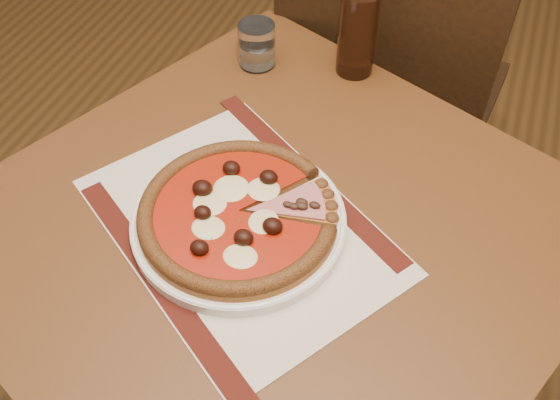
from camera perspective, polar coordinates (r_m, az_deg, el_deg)
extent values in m
cube|color=#583819|center=(2.04, -23.25, -2.00)|extent=(5.00, 6.00, 0.02)
cube|color=brown|center=(0.91, -0.44, -2.96)|extent=(1.05, 1.05, 0.04)
cylinder|color=brown|center=(1.32, -22.97, -13.35)|extent=(0.05, 0.05, 0.71)
cylinder|color=brown|center=(1.52, -0.74, 2.83)|extent=(0.05, 0.05, 0.71)
cylinder|color=brown|center=(1.33, 22.11, -12.45)|extent=(0.05, 0.05, 0.71)
cube|color=black|center=(1.59, 10.61, 9.40)|extent=(0.49, 0.49, 0.04)
cylinder|color=black|center=(1.87, 17.09, 5.06)|extent=(0.04, 0.04, 0.44)
cylinder|color=black|center=(1.93, 6.10, 8.76)|extent=(0.04, 0.04, 0.44)
cylinder|color=black|center=(1.60, 13.60, -3.35)|extent=(0.04, 0.04, 0.44)
cylinder|color=black|center=(1.67, 1.05, 1.21)|extent=(0.04, 0.04, 0.44)
cube|color=black|center=(1.28, 9.16, 13.27)|extent=(0.45, 0.09, 0.47)
cube|color=beige|center=(0.89, -3.75, -2.36)|extent=(0.54, 0.51, 0.00)
cylinder|color=white|center=(0.89, -3.78, -1.95)|extent=(0.30, 0.30, 0.02)
cylinder|color=#A36B27|center=(0.88, -3.83, -1.33)|extent=(0.28, 0.28, 0.01)
torus|color=brown|center=(0.87, -3.85, -1.07)|extent=(0.28, 0.28, 0.02)
cylinder|color=maroon|center=(0.87, -3.86, -1.03)|extent=(0.24, 0.24, 0.00)
ellipsoid|color=beige|center=(0.89, -1.66, 1.01)|extent=(0.05, 0.04, 0.01)
ellipsoid|color=beige|center=(0.92, -4.99, 2.80)|extent=(0.05, 0.04, 0.01)
ellipsoid|color=beige|center=(0.88, -6.91, -0.07)|extent=(0.05, 0.04, 0.01)
ellipsoid|color=beige|center=(0.84, -8.29, -3.39)|extent=(0.05, 0.04, 0.01)
ellipsoid|color=beige|center=(0.84, -3.74, -3.43)|extent=(0.05, 0.04, 0.01)
ellipsoid|color=beige|center=(0.84, 0.79, -2.84)|extent=(0.05, 0.04, 0.01)
ellipsoid|color=black|center=(0.89, -1.51, 2.06)|extent=(0.03, 0.02, 0.02)
ellipsoid|color=black|center=(0.92, -4.59, 3.87)|extent=(0.03, 0.02, 0.02)
ellipsoid|color=black|center=(0.89, -6.98, 1.39)|extent=(0.03, 0.02, 0.02)
ellipsoid|color=black|center=(0.86, -9.87, -1.09)|extent=(0.03, 0.02, 0.02)
ellipsoid|color=black|center=(0.83, -6.42, -2.87)|extent=(0.03, 0.02, 0.02)
ellipsoid|color=black|center=(0.80, -2.99, -5.06)|extent=(0.03, 0.02, 0.02)
ellipsoid|color=black|center=(0.83, -0.60, -2.03)|extent=(0.03, 0.02, 0.02)
ellipsoid|color=#372014|center=(0.86, 0.15, -0.81)|extent=(0.02, 0.01, 0.01)
ellipsoid|color=#372014|center=(0.87, 2.77, -0.40)|extent=(0.02, 0.01, 0.01)
ellipsoid|color=#372014|center=(0.87, 0.10, -0.28)|extent=(0.02, 0.01, 0.01)
ellipsoid|color=#372014|center=(0.88, 2.51, 0.52)|extent=(0.02, 0.01, 0.01)
ellipsoid|color=#372014|center=(0.88, -0.10, 0.22)|extent=(0.02, 0.01, 0.01)
cylinder|color=white|center=(1.15, -2.13, 14.00)|extent=(0.08, 0.08, 0.08)
cylinder|color=#34190D|center=(1.12, 7.11, 14.90)|extent=(0.07, 0.07, 0.16)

